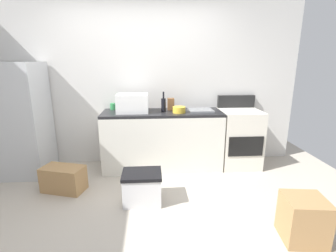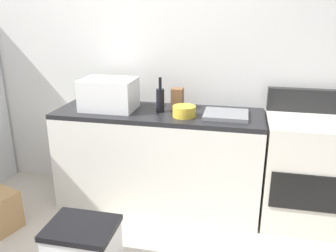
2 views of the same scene
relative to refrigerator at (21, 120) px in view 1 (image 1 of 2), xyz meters
name	(u,v)px [view 1 (image 1 of 2)]	position (x,y,z in m)	size (l,w,h in m)	color
ground_plane	(141,211)	(1.75, -1.15, -0.81)	(6.00, 6.00, 0.00)	#B2A899
wall_back	(142,83)	(1.75, 0.40, 0.49)	(5.00, 0.10, 2.60)	silver
kitchen_counter	(162,140)	(2.05, 0.05, -0.36)	(1.80, 0.60, 0.90)	silver
refrigerator	(21,120)	(0.00, 0.00, 0.00)	(0.68, 0.66, 1.63)	silver
stove_oven	(239,137)	(3.27, 0.06, -0.35)	(0.60, 0.61, 1.10)	silver
microwave	(133,103)	(1.61, 0.03, 0.22)	(0.46, 0.34, 0.27)	white
sink_basin	(201,110)	(2.63, 0.03, 0.10)	(0.36, 0.32, 0.03)	slate
wine_bottle	(163,104)	(2.07, 0.05, 0.20)	(0.07, 0.07, 0.30)	black
coffee_mug	(113,106)	(1.29, 0.26, 0.14)	(0.08, 0.08, 0.10)	#338C4C
knife_block	(171,104)	(2.19, 0.19, 0.18)	(0.10, 0.10, 0.18)	brown
mixing_bowl	(179,110)	(2.29, -0.05, 0.13)	(0.19, 0.19, 0.09)	gold
cardboard_box_large	(303,219)	(3.28, -1.70, -0.60)	(0.37, 0.36, 0.43)	#A37A4C
cardboard_box_medium	(64,179)	(0.73, -0.60, -0.65)	(0.53, 0.28, 0.33)	#A37A4C
storage_bin	(142,187)	(1.76, -0.94, -0.62)	(0.46, 0.36, 0.38)	silver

